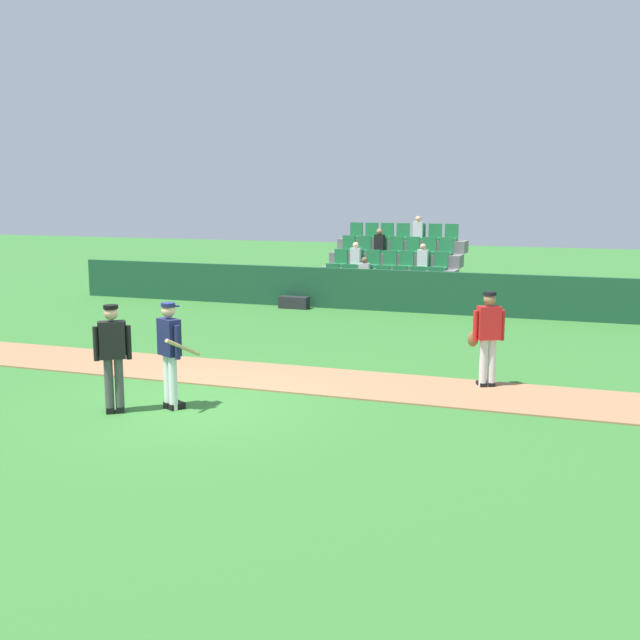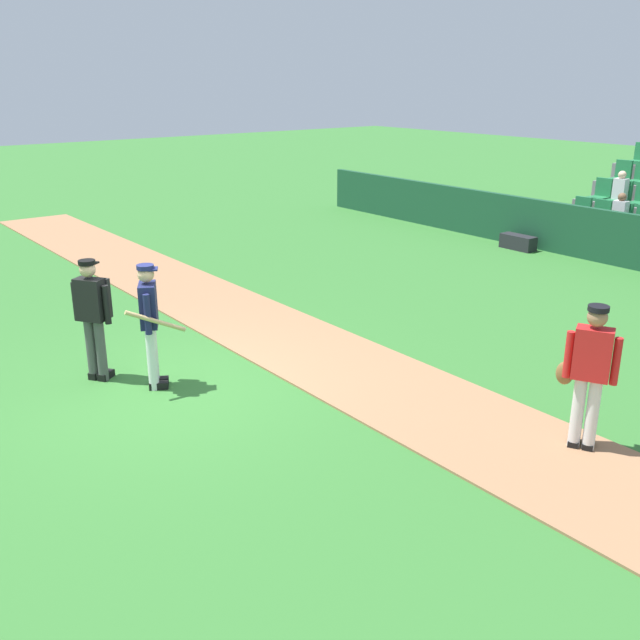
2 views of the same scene
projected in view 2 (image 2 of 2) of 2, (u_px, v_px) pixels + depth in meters
ground_plane at (171, 389)px, 9.91m from camera, size 80.00×80.00×0.00m
infield_dirt_path at (309, 349)px, 11.31m from camera, size 28.00×2.01×0.03m
dugout_fence at (617, 239)px, 16.24m from camera, size 20.00×0.16×1.23m
batter_navy_jersey at (150, 322)px, 9.66m from camera, size 0.64×0.79×1.76m
umpire_home_plate at (93, 313)px, 9.91m from camera, size 0.53×0.47×1.76m
runner_red_jersey at (589, 373)px, 7.99m from camera, size 0.65×0.42×1.76m
equipment_bag at (518, 242)px, 17.87m from camera, size 0.90×0.36×0.36m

